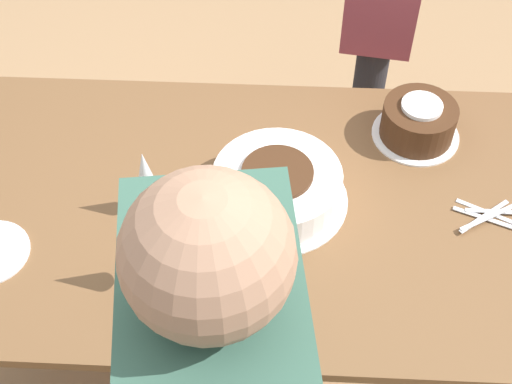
# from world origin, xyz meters

# --- Properties ---
(ground_plane) EXTENTS (12.00, 12.00, 0.00)m
(ground_plane) POSITION_xyz_m (0.00, 0.00, 0.00)
(ground_plane) COLOR #A87F56
(dining_table) EXTENTS (1.66, 0.93, 0.77)m
(dining_table) POSITION_xyz_m (0.00, 0.00, 0.67)
(dining_table) COLOR brown
(dining_table) RESTS_ON ground_plane
(cake_center_white) EXTENTS (0.37, 0.37, 0.11)m
(cake_center_white) POSITION_xyz_m (-0.05, -0.02, 0.83)
(cake_center_white) COLOR white
(cake_center_white) RESTS_ON dining_table
(cake_front_chocolate) EXTENTS (0.24, 0.24, 0.12)m
(cake_front_chocolate) POSITION_xyz_m (-0.43, -0.27, 0.83)
(cake_front_chocolate) COLOR white
(cake_front_chocolate) RESTS_ON dining_table
(wine_glass_near) EXTENTS (0.06, 0.06, 0.21)m
(wine_glass_near) POSITION_xyz_m (0.26, 0.03, 0.92)
(wine_glass_near) COLOR silver
(wine_glass_near) RESTS_ON dining_table
(wine_glass_far) EXTENTS (0.06, 0.06, 0.22)m
(wine_glass_far) POSITION_xyz_m (0.26, 0.25, 0.93)
(wine_glass_far) COLOR silver
(wine_glass_far) RESTS_ON dining_table
(fork_pile) EXTENTS (0.20, 0.12, 0.01)m
(fork_pile) POSITION_xyz_m (-0.59, 0.01, 0.78)
(fork_pile) COLOR silver
(fork_pile) RESTS_ON dining_table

